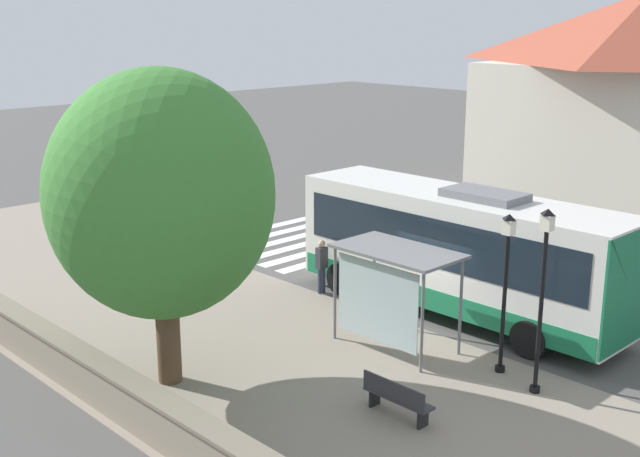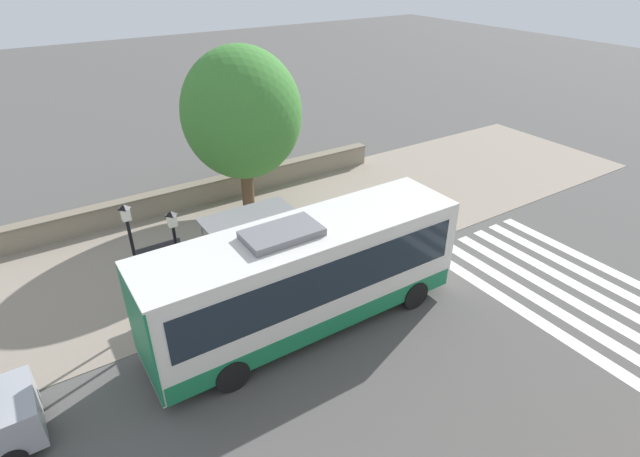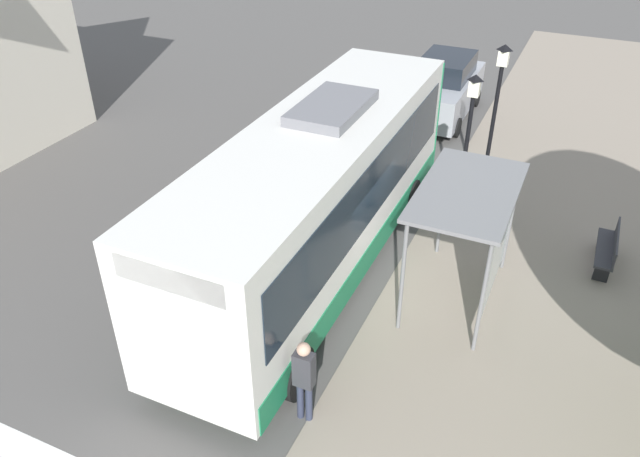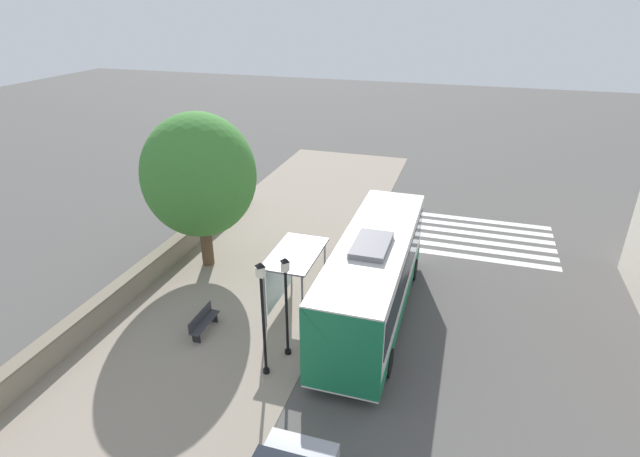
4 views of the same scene
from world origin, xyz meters
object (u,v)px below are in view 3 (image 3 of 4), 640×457
object	(u,v)px
pedestrian	(304,376)
street_lamp_near	(467,141)
bus_shelter	(475,211)
street_lamp_far	(494,117)
bus	(318,195)
bench	(608,248)
parked_car_behind_bus	(443,88)

from	to	relation	value
pedestrian	street_lamp_near	world-z (taller)	street_lamp_near
bus_shelter	street_lamp_far	size ratio (longest dim) A/B	0.74
pedestrian	street_lamp_far	size ratio (longest dim) A/B	0.40
bus	bench	world-z (taller)	bus
pedestrian	bus	bearing A→B (deg)	-68.45
bus	bus_shelter	bearing A→B (deg)	-174.64
pedestrian	bench	distance (m)	8.11
bus	pedestrian	xyz separation A→B (m)	(-1.57, 3.98, -0.92)
parked_car_behind_bus	bench	bearing A→B (deg)	129.32
street_lamp_far	parked_car_behind_bus	bearing A→B (deg)	-65.31
bus_shelter	pedestrian	xyz separation A→B (m)	(1.67, 4.28, -1.19)
bus_shelter	parked_car_behind_bus	world-z (taller)	bus_shelter
street_lamp_near	parked_car_behind_bus	xyz separation A→B (m)	(2.21, -6.75, -1.35)
bench	parked_car_behind_bus	world-z (taller)	parked_car_behind_bus
bus_shelter	bench	distance (m)	4.09
bus_shelter	street_lamp_far	world-z (taller)	street_lamp_far
pedestrian	bench	world-z (taller)	pedestrian
bus_shelter	street_lamp_near	xyz separation A→B (m)	(0.82, -2.78, 0.15)
bench	parked_car_behind_bus	xyz separation A→B (m)	(5.74, -7.01, 0.52)
street_lamp_near	street_lamp_far	world-z (taller)	street_lamp_far
bus_shelter	street_lamp_near	world-z (taller)	street_lamp_near
bus_shelter	pedestrian	bearing A→B (deg)	68.66
bench	street_lamp_near	bearing A→B (deg)	-4.21
bus_shelter	bench	world-z (taller)	bus_shelter
bus	street_lamp_near	xyz separation A→B (m)	(-2.43, -3.08, 0.42)
pedestrian	parked_car_behind_bus	xyz separation A→B (m)	(1.35, -13.81, -0.01)
bus	parked_car_behind_bus	xyz separation A→B (m)	(-0.22, -9.83, -0.94)
bench	street_lamp_far	size ratio (longest dim) A/B	0.39
bus_shelter	pedestrian	size ratio (longest dim) A/B	1.88
bus_shelter	bench	size ratio (longest dim) A/B	1.91
bus	street_lamp_near	size ratio (longest dim) A/B	2.55
bus_shelter	parked_car_behind_bus	xyz separation A→B (m)	(3.02, -9.53, -1.20)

